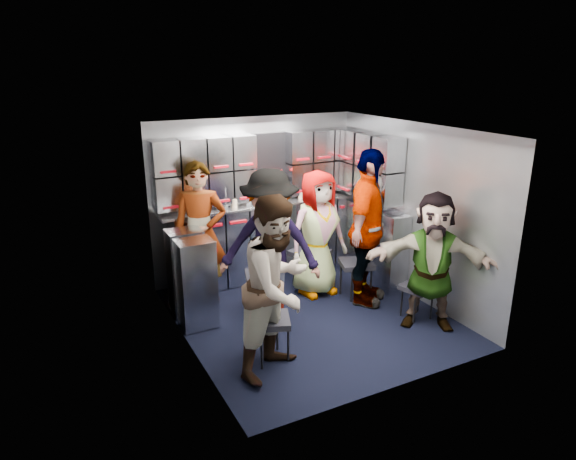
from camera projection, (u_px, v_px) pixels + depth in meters
name	position (u px, v px, depth m)	size (l,w,h in m)	color
floor	(310.00, 316.00, 5.82)	(3.00, 3.00, 0.00)	black
wall_back	(255.00, 197.00, 6.76)	(2.80, 0.04, 2.10)	gray
wall_left	(184.00, 249.00, 4.88)	(0.04, 3.00, 2.10)	gray
wall_right	(414.00, 212.00, 6.10)	(0.04, 3.00, 2.10)	gray
ceiling	(313.00, 130.00, 5.16)	(2.80, 3.00, 0.02)	silver
cart_bank_back	(263.00, 242.00, 6.75)	(2.68, 0.38, 0.99)	#A7ACB8
cart_bank_left	(191.00, 278.00, 5.62)	(0.38, 0.76, 0.99)	#A7ACB8
counter	(262.00, 204.00, 6.59)	(2.68, 0.42, 0.03)	silver
locker_bank_back	(259.00, 166.00, 6.50)	(2.68, 0.28, 0.82)	#A7ACB8
locker_bank_right	(370.00, 167.00, 6.49)	(0.28, 1.00, 0.82)	#A7ACB8
right_cabinet	(371.00, 242.00, 6.71)	(0.28, 1.20, 1.00)	#A7ACB8
coffee_niche	(270.00, 166.00, 6.63)	(0.46, 0.16, 0.84)	black
red_latch_strip	(269.00, 218.00, 6.47)	(2.60, 0.02, 0.03)	#A40713
jump_seat_near_left	(269.00, 322.00, 4.86)	(0.48, 0.47, 0.45)	black
jump_seat_mid_left	(263.00, 278.00, 5.81)	(0.50, 0.49, 0.47)	black
jump_seat_center	(310.00, 254.00, 6.46)	(0.53, 0.52, 0.50)	black
jump_seat_mid_right	(356.00, 265.00, 6.22)	(0.48, 0.47, 0.45)	black
jump_seat_near_right	(418.00, 289.00, 5.69)	(0.41, 0.39, 0.40)	black
attendant_standing	(200.00, 234.00, 5.95)	(0.62, 0.41, 1.70)	black
attendant_arc_a	(278.00, 286.00, 4.57)	(0.82, 0.64, 1.68)	black
attendant_arc_b	(270.00, 247.00, 5.52)	(1.10, 0.63, 1.70)	black
attendant_arc_c	(317.00, 233.00, 6.21)	(0.76, 0.49, 1.55)	black
attendant_arc_d	(367.00, 229.00, 5.91)	(1.08, 0.45, 1.84)	black
attendant_arc_e	(432.00, 261.00, 5.42)	(1.39, 0.44, 1.49)	black
bottle_left	(248.00, 195.00, 6.41)	(0.06, 0.06, 0.28)	white
bottle_mid	(225.00, 198.00, 6.28)	(0.06, 0.06, 0.27)	white
bottle_right	(275.00, 193.00, 6.58)	(0.07, 0.07, 0.25)	white
cup_left	(234.00, 203.00, 6.35)	(0.07, 0.07, 0.11)	#CEB691
cup_right	(301.00, 195.00, 6.75)	(0.08, 0.08, 0.11)	#CEB691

